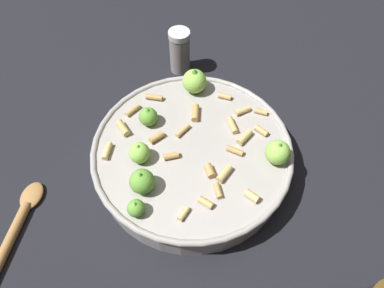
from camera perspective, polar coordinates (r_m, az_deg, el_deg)
The scene contains 4 objects.
ground_plane at distance 0.63m, azimuth 0.00°, elevation -3.40°, with size 2.40×2.40×0.00m, color black.
cooking_pan at distance 0.60m, azimuth -0.03°, elevation -1.62°, with size 0.34×0.34×0.11m.
pepper_shaker at distance 0.76m, azimuth -2.03°, elevation 15.03°, with size 0.05×0.05×0.10m.
wooden_spoon at distance 0.63m, azimuth -27.26°, elevation -12.70°, with size 0.21×0.09×0.02m.
Camera 1 is at (-0.29, -0.16, 0.54)m, focal length 32.38 mm.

